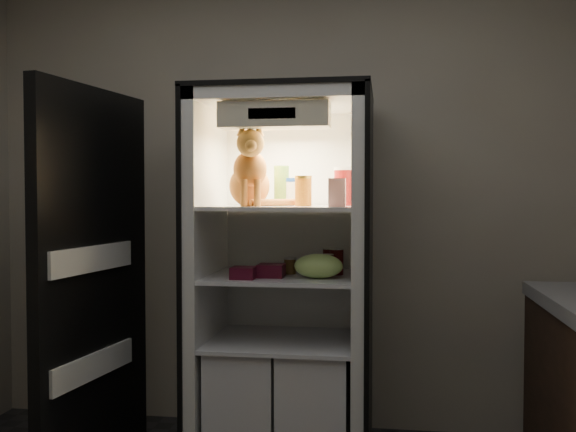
{
  "coord_description": "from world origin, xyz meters",
  "views": [
    {
      "loc": [
        0.52,
        -1.88,
        1.35
      ],
      "look_at": [
        0.03,
        1.32,
        1.24
      ],
      "focal_mm": 40.0,
      "sensor_mm": 36.0,
      "label": 1
    }
  ],
  "objects_px": {
    "cream_carton": "(337,193)",
    "grape_bag": "(318,266)",
    "berry_box_left": "(243,273)",
    "soda_can_a": "(329,260)",
    "tabby_cat": "(250,176)",
    "mayo_tub": "(290,192)",
    "pepper_jar": "(345,187)",
    "soda_can_c": "(328,265)",
    "salsa_jar": "(303,191)",
    "berry_box_right": "(271,271)",
    "refrigerator": "(284,302)",
    "condiment_jar": "(290,266)",
    "parmesan_shaker": "(281,186)",
    "soda_can_b": "(336,262)"
  },
  "relations": [
    {
      "from": "pepper_jar",
      "to": "soda_can_a",
      "type": "bearing_deg",
      "value": 153.63
    },
    {
      "from": "condiment_jar",
      "to": "berry_box_left",
      "type": "distance_m",
      "value": 0.29
    },
    {
      "from": "refrigerator",
      "to": "parmesan_shaker",
      "type": "height_order",
      "value": "refrigerator"
    },
    {
      "from": "salsa_jar",
      "to": "cream_carton",
      "type": "bearing_deg",
      "value": -41.37
    },
    {
      "from": "refrigerator",
      "to": "mayo_tub",
      "type": "bearing_deg",
      "value": 55.26
    },
    {
      "from": "salsa_jar",
      "to": "berry_box_left",
      "type": "relative_size",
      "value": 1.31
    },
    {
      "from": "refrigerator",
      "to": "cream_carton",
      "type": "xyz_separation_m",
      "value": [
        0.29,
        -0.27,
        0.56
      ]
    },
    {
      "from": "tabby_cat",
      "to": "soda_can_b",
      "type": "height_order",
      "value": "tabby_cat"
    },
    {
      "from": "cream_carton",
      "to": "grape_bag",
      "type": "bearing_deg",
      "value": 135.8
    },
    {
      "from": "tabby_cat",
      "to": "berry_box_right",
      "type": "relative_size",
      "value": 3.16
    },
    {
      "from": "soda_can_b",
      "to": "condiment_jar",
      "type": "distance_m",
      "value": 0.24
    },
    {
      "from": "pepper_jar",
      "to": "cream_carton",
      "type": "height_order",
      "value": "pepper_jar"
    },
    {
      "from": "cream_carton",
      "to": "soda_can_a",
      "type": "relative_size",
      "value": 1.06
    },
    {
      "from": "soda_can_a",
      "to": "berry_box_right",
      "type": "xyz_separation_m",
      "value": [
        -0.27,
        -0.23,
        -0.03
      ]
    },
    {
      "from": "refrigerator",
      "to": "mayo_tub",
      "type": "relative_size",
      "value": 13.2
    },
    {
      "from": "salsa_jar",
      "to": "berry_box_left",
      "type": "bearing_deg",
      "value": -153.29
    },
    {
      "from": "tabby_cat",
      "to": "salsa_jar",
      "type": "bearing_deg",
      "value": -5.7
    },
    {
      "from": "tabby_cat",
      "to": "salsa_jar",
      "type": "height_order",
      "value": "tabby_cat"
    },
    {
      "from": "soda_can_a",
      "to": "soda_can_c",
      "type": "height_order",
      "value": "soda_can_a"
    },
    {
      "from": "soda_can_c",
      "to": "grape_bag",
      "type": "distance_m",
      "value": 0.08
    },
    {
      "from": "soda_can_b",
      "to": "berry_box_left",
      "type": "bearing_deg",
      "value": -152.49
    },
    {
      "from": "berry_box_right",
      "to": "salsa_jar",
      "type": "bearing_deg",
      "value": 18.84
    },
    {
      "from": "parmesan_shaker",
      "to": "cream_carton",
      "type": "xyz_separation_m",
      "value": [
        0.31,
        -0.28,
        -0.04
      ]
    },
    {
      "from": "berry_box_left",
      "to": "grape_bag",
      "type": "bearing_deg",
      "value": 11.7
    },
    {
      "from": "grape_bag",
      "to": "berry_box_right",
      "type": "bearing_deg",
      "value": 177.18
    },
    {
      "from": "tabby_cat",
      "to": "soda_can_a",
      "type": "distance_m",
      "value": 0.62
    },
    {
      "from": "tabby_cat",
      "to": "salsa_jar",
      "type": "distance_m",
      "value": 0.27
    },
    {
      "from": "refrigerator",
      "to": "condiment_jar",
      "type": "height_order",
      "value": "refrigerator"
    },
    {
      "from": "pepper_jar",
      "to": "condiment_jar",
      "type": "height_order",
      "value": "pepper_jar"
    },
    {
      "from": "mayo_tub",
      "to": "salsa_jar",
      "type": "bearing_deg",
      "value": -59.4
    },
    {
      "from": "soda_can_b",
      "to": "berry_box_right",
      "type": "height_order",
      "value": "soda_can_b"
    },
    {
      "from": "condiment_jar",
      "to": "parmesan_shaker",
      "type": "bearing_deg",
      "value": 140.8
    },
    {
      "from": "parmesan_shaker",
      "to": "berry_box_left",
      "type": "height_order",
      "value": "parmesan_shaker"
    },
    {
      "from": "mayo_tub",
      "to": "grape_bag",
      "type": "relative_size",
      "value": 0.6
    },
    {
      "from": "grape_bag",
      "to": "salsa_jar",
      "type": "bearing_deg",
      "value": 142.29
    },
    {
      "from": "parmesan_shaker",
      "to": "grape_bag",
      "type": "bearing_deg",
      "value": -41.59
    },
    {
      "from": "cream_carton",
      "to": "berry_box_right",
      "type": "distance_m",
      "value": 0.52
    },
    {
      "from": "berry_box_right",
      "to": "cream_carton",
      "type": "bearing_deg",
      "value": -17.66
    },
    {
      "from": "soda_can_c",
      "to": "berry_box_left",
      "type": "xyz_separation_m",
      "value": [
        -0.39,
        -0.15,
        -0.03
      ]
    },
    {
      "from": "condiment_jar",
      "to": "berry_box_left",
      "type": "relative_size",
      "value": 0.74
    },
    {
      "from": "parmesan_shaker",
      "to": "condiment_jar",
      "type": "height_order",
      "value": "parmesan_shaker"
    },
    {
      "from": "soda_can_c",
      "to": "condiment_jar",
      "type": "bearing_deg",
      "value": 159.16
    },
    {
      "from": "soda_can_c",
      "to": "grape_bag",
      "type": "xyz_separation_m",
      "value": [
        -0.04,
        -0.07,
        0.0
      ]
    },
    {
      "from": "refrigerator",
      "to": "grape_bag",
      "type": "bearing_deg",
      "value": -41.55
    },
    {
      "from": "berry_box_left",
      "to": "soda_can_c",
      "type": "bearing_deg",
      "value": 20.2
    },
    {
      "from": "soda_can_a",
      "to": "soda_can_c",
      "type": "relative_size",
      "value": 1.13
    },
    {
      "from": "mayo_tub",
      "to": "condiment_jar",
      "type": "bearing_deg",
      "value": -82.58
    },
    {
      "from": "condiment_jar",
      "to": "soda_can_c",
      "type": "bearing_deg",
      "value": -20.84
    },
    {
      "from": "soda_can_c",
      "to": "berry_box_right",
      "type": "distance_m",
      "value": 0.28
    },
    {
      "from": "berry_box_left",
      "to": "soda_can_a",
      "type": "bearing_deg",
      "value": 38.96
    }
  ]
}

